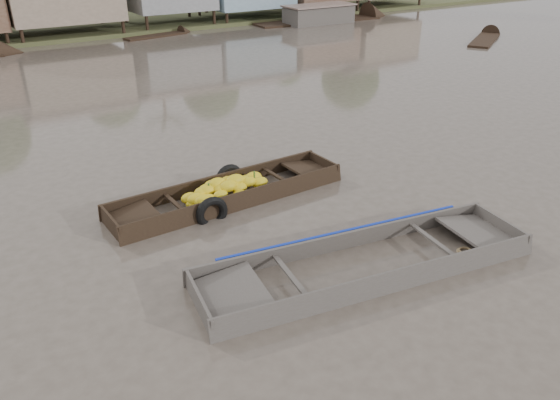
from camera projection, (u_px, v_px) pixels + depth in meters
ground at (298, 261)px, 11.16m from camera, size 120.00×120.00×0.00m
banana_boat at (225, 193)px, 13.56m from camera, size 6.16×1.73×0.86m
viewer_boat at (366, 266)px, 10.88m from camera, size 7.18×2.93×0.56m
distant_boats at (249, 29)px, 35.88m from camera, size 47.27×15.21×1.38m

